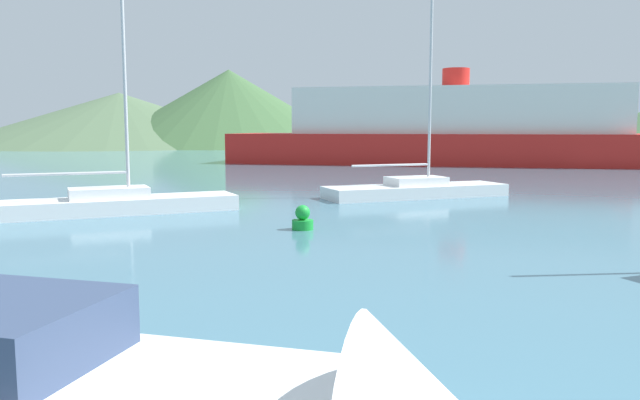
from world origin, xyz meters
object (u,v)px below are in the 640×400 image
object	(u,v)px
motorboat_near	(92,395)
buoy_marker	(303,219)
sailboat_inner	(110,202)
ferry_distant	(455,131)
sailboat_outer	(416,188)

from	to	relation	value
motorboat_near	buoy_marker	size ratio (longest dim) A/B	12.53
sailboat_inner	ferry_distant	distance (m)	36.15
motorboat_near	sailboat_outer	world-z (taller)	sailboat_outer
motorboat_near	buoy_marker	distance (m)	12.48
sailboat_inner	motorboat_near	bearing A→B (deg)	-96.24
motorboat_near	ferry_distant	bearing A→B (deg)	89.24
sailboat_inner	sailboat_outer	distance (m)	12.73
ferry_distant	buoy_marker	xyz separation A→B (m)	(-6.46, -35.70, -2.47)
sailboat_inner	sailboat_outer	world-z (taller)	sailboat_outer
sailboat_inner	sailboat_outer	xyz separation A→B (m)	(10.64, 6.99, -0.01)
sailboat_inner	ferry_distant	xyz separation A→B (m)	(13.78, 33.34, 2.36)
motorboat_near	ferry_distant	xyz separation A→B (m)	(6.30, 48.18, 2.39)
sailboat_outer	sailboat_inner	bearing A→B (deg)	-176.48
motorboat_near	sailboat_outer	bearing A→B (deg)	88.46
motorboat_near	sailboat_inner	bearing A→B (deg)	123.44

